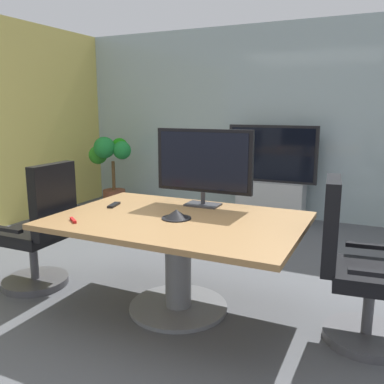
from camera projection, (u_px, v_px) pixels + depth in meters
ground_plane at (178, 303)px, 3.29m from camera, size 7.21×7.21×0.00m
wall_back_glass_partition at (277, 122)px, 5.76m from camera, size 6.21×0.10×2.67m
conference_table at (178, 241)px, 3.09m from camera, size 1.82×1.24×0.73m
office_chair_left at (40, 236)px, 3.50m from camera, size 0.60×0.57×1.09m
office_chair_right at (355, 275)px, 2.70m from camera, size 0.62×0.60×1.09m
tv_monitor at (204, 163)px, 3.38m from camera, size 0.84×0.18×0.64m
wall_display_unit at (271, 189)px, 5.61m from camera, size 1.20×0.36×1.31m
potted_plant at (111, 164)px, 6.20m from camera, size 0.70×0.66×1.12m
conference_phone at (176, 215)px, 3.03m from camera, size 0.22×0.22×0.07m
remote_control at (114, 205)px, 3.42m from camera, size 0.09×0.18×0.02m
whiteboard_marker at (73, 220)px, 2.95m from camera, size 0.12×0.09×0.02m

